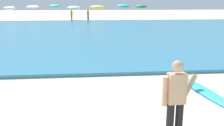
% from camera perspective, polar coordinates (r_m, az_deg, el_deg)
% --- Properties ---
extents(sea, '(120.00, 28.00, 0.14)m').
position_cam_1_polar(sea, '(23.54, -8.18, 6.87)').
color(sea, teal).
rests_on(sea, ground).
extents(surfer_with_board, '(1.00, 2.46, 1.73)m').
position_cam_1_polar(surfer_with_board, '(5.21, 16.66, -6.90)').
color(surfer_with_board, black).
rests_on(surfer_with_board, ground).
extents(beach_umbrella_0, '(1.71, 1.73, 2.13)m').
position_cam_1_polar(beach_umbrella_0, '(41.05, -22.05, 11.35)').
color(beach_umbrella_0, beige).
rests_on(beach_umbrella_0, ground).
extents(beach_umbrella_1, '(1.85, 1.87, 2.26)m').
position_cam_1_polar(beach_umbrella_1, '(40.86, -17.36, 11.95)').
color(beach_umbrella_1, beige).
rests_on(beach_umbrella_1, ground).
extents(beach_umbrella_2, '(1.81, 1.83, 2.40)m').
position_cam_1_polar(beach_umbrella_2, '(39.60, -12.71, 12.41)').
color(beach_umbrella_2, beige).
rests_on(beach_umbrella_2, ground).
extents(beach_umbrella_3, '(2.00, 2.00, 2.15)m').
position_cam_1_polar(beach_umbrella_3, '(38.24, -8.54, 12.13)').
color(beach_umbrella_3, beige).
rests_on(beach_umbrella_3, ground).
extents(beach_umbrella_4, '(2.28, 2.29, 2.24)m').
position_cam_1_polar(beach_umbrella_4, '(40.23, -3.35, 12.45)').
color(beach_umbrella_4, beige).
rests_on(beach_umbrella_4, ground).
extents(beach_umbrella_5, '(2.01, 2.04, 2.44)m').
position_cam_1_polar(beach_umbrella_5, '(39.31, 2.56, 12.64)').
color(beach_umbrella_5, beige).
rests_on(beach_umbrella_5, ground).
extents(beach_umbrella_6, '(1.78, 1.82, 2.36)m').
position_cam_1_polar(beach_umbrella_6, '(40.91, 6.57, 12.48)').
color(beach_umbrella_6, beige).
rests_on(beach_umbrella_6, ground).
extents(beachgoer_near_row_left, '(0.32, 0.20, 1.58)m').
position_cam_1_polar(beachgoer_near_row_left, '(37.56, -5.37, 10.63)').
color(beachgoer_near_row_left, '#383842').
rests_on(beachgoer_near_row_left, ground).
extents(beachgoer_near_row_mid, '(0.32, 0.20, 1.58)m').
position_cam_1_polar(beachgoer_near_row_mid, '(38.34, -9.04, 10.59)').
color(beachgoer_near_row_mid, '#383842').
rests_on(beachgoer_near_row_mid, ground).
extents(beachgoer_near_row_right, '(0.32, 0.20, 1.58)m').
position_cam_1_polar(beachgoer_near_row_right, '(38.55, -5.43, 10.71)').
color(beachgoer_near_row_right, '#383842').
rests_on(beachgoer_near_row_right, ground).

